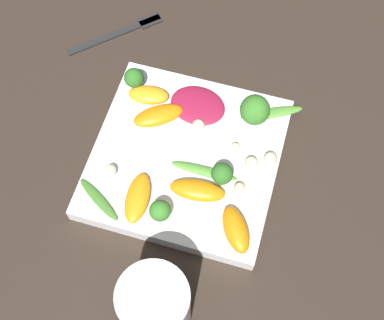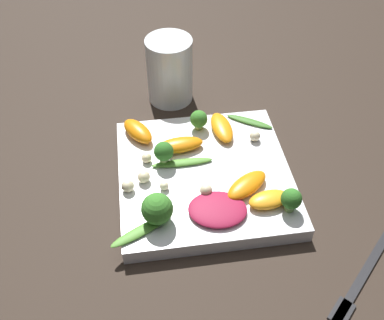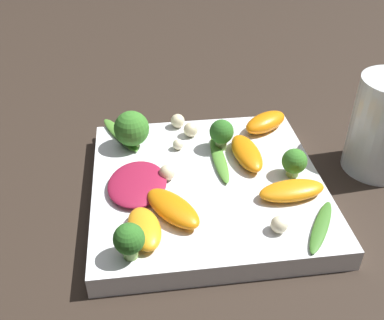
# 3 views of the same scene
# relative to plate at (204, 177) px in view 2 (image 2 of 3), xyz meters

# --- Properties ---
(ground_plane) EXTENTS (2.40, 2.40, 0.00)m
(ground_plane) POSITION_rel_plate_xyz_m (0.00, 0.00, -0.01)
(ground_plane) COLOR #2D231C
(plate) EXTENTS (0.25, 0.25, 0.02)m
(plate) POSITION_rel_plate_xyz_m (0.00, 0.00, 0.00)
(plate) COLOR white
(plate) RESTS_ON ground_plane
(drinking_glass) EXTENTS (0.08, 0.08, 0.12)m
(drinking_glass) POSITION_rel_plate_xyz_m (0.21, 0.03, 0.05)
(drinking_glass) COLOR white
(drinking_glass) RESTS_ON ground_plane
(fork) EXTENTS (0.12, 0.13, 0.01)m
(fork) POSITION_rel_plate_xyz_m (-0.20, -0.16, -0.01)
(fork) COLOR #262628
(fork) RESTS_ON ground_plane
(radicchio_leaf_0) EXTENTS (0.07, 0.09, 0.01)m
(radicchio_leaf_0) POSITION_rel_plate_xyz_m (-0.08, -0.01, 0.02)
(radicchio_leaf_0) COLOR maroon
(radicchio_leaf_0) RESTS_ON plate
(orange_segment_0) EXTENTS (0.04, 0.08, 0.02)m
(orange_segment_0) POSITION_rel_plate_xyz_m (0.05, 0.03, 0.02)
(orange_segment_0) COLOR orange
(orange_segment_0) RESTS_ON plate
(orange_segment_1) EXTENTS (0.07, 0.08, 0.02)m
(orange_segment_1) POSITION_rel_plate_xyz_m (-0.04, -0.05, 0.02)
(orange_segment_1) COLOR orange
(orange_segment_1) RESTS_ON plate
(orange_segment_2) EXTENTS (0.04, 0.06, 0.02)m
(orange_segment_2) POSITION_rel_plate_xyz_m (-0.07, -0.08, 0.02)
(orange_segment_2) COLOR orange
(orange_segment_2) RESTS_ON plate
(orange_segment_3) EXTENTS (0.07, 0.04, 0.02)m
(orange_segment_3) POSITION_rel_plate_xyz_m (0.08, -0.04, 0.02)
(orange_segment_3) COLOR orange
(orange_segment_3) RESTS_ON plate
(orange_segment_4) EXTENTS (0.07, 0.06, 0.02)m
(orange_segment_4) POSITION_rel_plate_xyz_m (0.09, 0.09, 0.02)
(orange_segment_4) COLOR orange
(orange_segment_4) RESTS_ON plate
(broccoli_floret_0) EXTENTS (0.03, 0.03, 0.03)m
(broccoli_floret_0) POSITION_rel_plate_xyz_m (0.10, -0.01, 0.03)
(broccoli_floret_0) COLOR #84AD5B
(broccoli_floret_0) RESTS_ON plate
(broccoli_floret_1) EXTENTS (0.04, 0.04, 0.05)m
(broccoli_floret_1) POSITION_rel_plate_xyz_m (-0.08, 0.08, 0.04)
(broccoli_floret_1) COLOR #84AD5B
(broccoli_floret_1) RESTS_ON plate
(broccoli_floret_2) EXTENTS (0.03, 0.03, 0.04)m
(broccoli_floret_2) POSITION_rel_plate_xyz_m (0.03, 0.06, 0.03)
(broccoli_floret_2) COLOR #84AD5B
(broccoli_floret_2) RESTS_ON plate
(broccoli_floret_3) EXTENTS (0.03, 0.03, 0.04)m
(broccoli_floret_3) POSITION_rel_plate_xyz_m (-0.09, -0.10, 0.03)
(broccoli_floret_3) COLOR #84AD5B
(broccoli_floret_3) RESTS_ON plate
(arugula_sprig_0) EXTENTS (0.05, 0.07, 0.01)m
(arugula_sprig_0) POSITION_rel_plate_xyz_m (0.10, -0.09, 0.01)
(arugula_sprig_0) COLOR #3D7528
(arugula_sprig_0) RESTS_ON plate
(arugula_sprig_1) EXTENTS (0.06, 0.09, 0.01)m
(arugula_sprig_1) POSITION_rel_plate_xyz_m (-0.10, 0.10, 0.02)
(arugula_sprig_1) COLOR #518E33
(arugula_sprig_1) RESTS_ON plate
(arugula_sprig_2) EXTENTS (0.02, 0.09, 0.01)m
(arugula_sprig_2) POSITION_rel_plate_xyz_m (0.02, 0.03, 0.02)
(arugula_sprig_2) COLOR #518E33
(arugula_sprig_2) RESTS_ON plate
(macadamia_nut_0) EXTENTS (0.02, 0.02, 0.02)m
(macadamia_nut_0) POSITION_rel_plate_xyz_m (-0.04, 0.01, 0.02)
(macadamia_nut_0) COLOR beige
(macadamia_nut_0) RESTS_ON plate
(macadamia_nut_1) EXTENTS (0.02, 0.02, 0.02)m
(macadamia_nut_1) POSITION_rel_plate_xyz_m (-0.01, 0.09, 0.02)
(macadamia_nut_1) COLOR beige
(macadamia_nut_1) RESTS_ON plate
(macadamia_nut_2) EXTENTS (0.02, 0.02, 0.02)m
(macadamia_nut_2) POSITION_rel_plate_xyz_m (0.03, 0.08, 0.02)
(macadamia_nut_2) COLOR beige
(macadamia_nut_2) RESTS_ON plate
(macadamia_nut_3) EXTENTS (0.02, 0.02, 0.02)m
(macadamia_nut_3) POSITION_rel_plate_xyz_m (-0.02, 0.11, 0.02)
(macadamia_nut_3) COLOR beige
(macadamia_nut_3) RESTS_ON plate
(macadamia_nut_4) EXTENTS (0.01, 0.01, 0.01)m
(macadamia_nut_4) POSITION_rel_plate_xyz_m (-0.03, 0.06, 0.02)
(macadamia_nut_4) COLOR beige
(macadamia_nut_4) RESTS_ON plate
(macadamia_nut_5) EXTENTS (0.02, 0.02, 0.02)m
(macadamia_nut_5) POSITION_rel_plate_xyz_m (0.06, -0.09, 0.02)
(macadamia_nut_5) COLOR beige
(macadamia_nut_5) RESTS_ON plate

